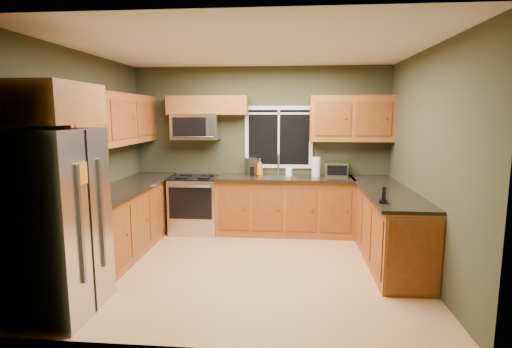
# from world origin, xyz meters

# --- Properties ---
(floor) EXTENTS (4.20, 4.20, 0.00)m
(floor) POSITION_xyz_m (0.00, 0.00, 0.00)
(floor) COLOR tan
(floor) RESTS_ON ground
(ceiling) EXTENTS (4.20, 4.20, 0.00)m
(ceiling) POSITION_xyz_m (0.00, 0.00, 2.70)
(ceiling) COLOR white
(ceiling) RESTS_ON back_wall
(back_wall) EXTENTS (4.20, 0.00, 4.20)m
(back_wall) POSITION_xyz_m (0.00, 1.80, 1.35)
(back_wall) COLOR #373822
(back_wall) RESTS_ON ground
(front_wall) EXTENTS (4.20, 0.00, 4.20)m
(front_wall) POSITION_xyz_m (0.00, -1.80, 1.35)
(front_wall) COLOR #373822
(front_wall) RESTS_ON ground
(left_wall) EXTENTS (0.00, 3.60, 3.60)m
(left_wall) POSITION_xyz_m (-2.10, 0.00, 1.35)
(left_wall) COLOR #373822
(left_wall) RESTS_ON ground
(right_wall) EXTENTS (0.00, 3.60, 3.60)m
(right_wall) POSITION_xyz_m (2.10, 0.00, 1.35)
(right_wall) COLOR #373822
(right_wall) RESTS_ON ground
(window) EXTENTS (1.12, 0.03, 1.02)m
(window) POSITION_xyz_m (0.30, 1.78, 1.55)
(window) COLOR white
(window) RESTS_ON back_wall
(base_cabinets_left) EXTENTS (0.60, 2.65, 0.90)m
(base_cabinets_left) POSITION_xyz_m (-1.80, 0.48, 0.45)
(base_cabinets_left) COLOR brown
(base_cabinets_left) RESTS_ON ground
(countertop_left) EXTENTS (0.65, 2.65, 0.04)m
(countertop_left) POSITION_xyz_m (-1.78, 0.48, 0.92)
(countertop_left) COLOR black
(countertop_left) RESTS_ON base_cabinets_left
(base_cabinets_back) EXTENTS (2.17, 0.60, 0.90)m
(base_cabinets_back) POSITION_xyz_m (0.42, 1.50, 0.45)
(base_cabinets_back) COLOR brown
(base_cabinets_back) RESTS_ON ground
(countertop_back) EXTENTS (2.17, 0.65, 0.04)m
(countertop_back) POSITION_xyz_m (0.42, 1.48, 0.92)
(countertop_back) COLOR black
(countertop_back) RESTS_ON base_cabinets_back
(base_cabinets_peninsula) EXTENTS (0.60, 2.52, 0.90)m
(base_cabinets_peninsula) POSITION_xyz_m (1.80, 0.54, 0.45)
(base_cabinets_peninsula) COLOR brown
(base_cabinets_peninsula) RESTS_ON ground
(countertop_peninsula) EXTENTS (0.65, 2.50, 0.04)m
(countertop_peninsula) POSITION_xyz_m (1.78, 0.55, 0.92)
(countertop_peninsula) COLOR black
(countertop_peninsula) RESTS_ON base_cabinets_peninsula
(upper_cabinets_left) EXTENTS (0.33, 2.65, 0.72)m
(upper_cabinets_left) POSITION_xyz_m (-1.94, 0.48, 1.86)
(upper_cabinets_left) COLOR brown
(upper_cabinets_left) RESTS_ON left_wall
(upper_cabinets_back_left) EXTENTS (1.30, 0.33, 0.30)m
(upper_cabinets_back_left) POSITION_xyz_m (-0.85, 1.64, 2.07)
(upper_cabinets_back_left) COLOR brown
(upper_cabinets_back_left) RESTS_ON back_wall
(upper_cabinets_back_right) EXTENTS (1.30, 0.33, 0.72)m
(upper_cabinets_back_right) POSITION_xyz_m (1.45, 1.64, 1.86)
(upper_cabinets_back_right) COLOR brown
(upper_cabinets_back_right) RESTS_ON back_wall
(upper_cabinet_over_fridge) EXTENTS (0.72, 0.90, 0.38)m
(upper_cabinet_over_fridge) POSITION_xyz_m (-1.74, -1.30, 2.03)
(upper_cabinet_over_fridge) COLOR brown
(upper_cabinet_over_fridge) RESTS_ON left_wall
(refrigerator) EXTENTS (0.74, 0.90, 1.80)m
(refrigerator) POSITION_xyz_m (-1.74, -1.30, 0.90)
(refrigerator) COLOR #B7B7BC
(refrigerator) RESTS_ON ground
(range) EXTENTS (0.76, 0.69, 0.94)m
(range) POSITION_xyz_m (-1.05, 1.47, 0.47)
(range) COLOR #B7B7BC
(range) RESTS_ON ground
(microwave) EXTENTS (0.76, 0.41, 0.42)m
(microwave) POSITION_xyz_m (-1.05, 1.61, 1.73)
(microwave) COLOR #B7B7BC
(microwave) RESTS_ON back_wall
(sink) EXTENTS (0.60, 0.42, 0.36)m
(sink) POSITION_xyz_m (0.30, 1.49, 0.95)
(sink) COLOR slate
(sink) RESTS_ON countertop_back
(toaster_oven) EXTENTS (0.38, 0.31, 0.23)m
(toaster_oven) POSITION_xyz_m (1.23, 1.62, 1.05)
(toaster_oven) COLOR #B7B7BC
(toaster_oven) RESTS_ON countertop_back
(coffee_maker) EXTENTS (0.24, 0.27, 0.28)m
(coffee_maker) POSITION_xyz_m (-0.14, 1.64, 1.07)
(coffee_maker) COLOR slate
(coffee_maker) RESTS_ON countertop_back
(kettle) EXTENTS (0.15, 0.15, 0.25)m
(kettle) POSITION_xyz_m (-0.05, 1.65, 1.05)
(kettle) COLOR #B7B7BC
(kettle) RESTS_ON countertop_back
(paper_towel_roll) EXTENTS (0.14, 0.14, 0.35)m
(paper_towel_roll) POSITION_xyz_m (0.91, 1.54, 1.10)
(paper_towel_roll) COLOR white
(paper_towel_roll) RESTS_ON countertop_back
(soap_bottle_a) EXTENTS (0.13, 0.13, 0.28)m
(soap_bottle_a) POSITION_xyz_m (0.01, 1.54, 1.08)
(soap_bottle_a) COLOR orange
(soap_bottle_a) RESTS_ON countertop_back
(soap_bottle_b) EXTENTS (0.11, 0.11, 0.19)m
(soap_bottle_b) POSITION_xyz_m (0.48, 1.56, 1.03)
(soap_bottle_b) COLOR white
(soap_bottle_b) RESTS_ON countertop_back
(cordless_phone) EXTENTS (0.11, 0.11, 0.19)m
(cordless_phone) POSITION_xyz_m (1.55, -0.34, 1.00)
(cordless_phone) COLOR black
(cordless_phone) RESTS_ON countertop_peninsula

